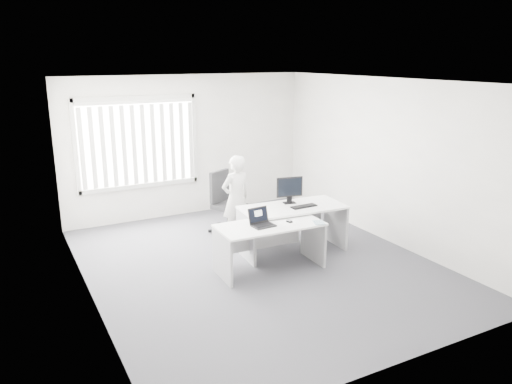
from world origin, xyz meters
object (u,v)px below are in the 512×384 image
office_chair (227,213)px  monitor (290,190)px  desk_near (270,237)px  person (236,199)px  desk_far (293,219)px  laptop (263,218)px

office_chair → monitor: monitor is taller
desk_near → person: (0.09, 1.35, 0.24)m
monitor → desk_near: bearing=-127.2°
desk_near → monitor: 1.10m
person → monitor: (0.65, -0.69, 0.23)m
desk_far → monitor: 0.48m
person → monitor: 0.98m
desk_far → laptop: laptop is taller
desk_far → desk_near: bearing=-141.6°
desk_far → office_chair: (-0.54, 1.41, -0.21)m
desk_far → office_chair: bearing=115.4°
office_chair → monitor: size_ratio=2.53×
desk_near → laptop: size_ratio=4.89×
laptop → desk_far: bearing=26.9°
desk_near → person: person is taller
desk_far → person: (-0.60, 0.88, 0.20)m
desk_near → monitor: (0.74, 0.66, 0.48)m
office_chair → person: bearing=-121.4°
laptop → office_chair: bearing=76.9°
office_chair → laptop: bearing=-123.0°
person → desk_far: bearing=115.6°
desk_near → office_chair: size_ratio=1.43×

